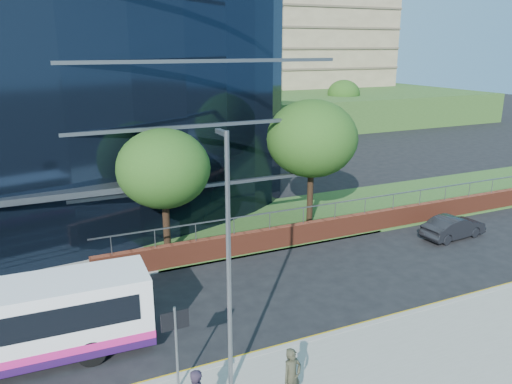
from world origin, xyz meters
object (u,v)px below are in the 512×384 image
tree_dist_f (344,94)px  parked_car (453,227)px  tree_dist_e (239,98)px  pedestrian_b (292,377)px  street_sign (176,331)px  tree_far_c (163,169)px  tree_far_d (312,139)px  streetlight_east (228,259)px

tree_dist_f → parked_car: 41.61m
tree_dist_e → tree_dist_f: tree_dist_e is taller
parked_car → pedestrian_b: pedestrian_b is taller
street_sign → parked_car: 18.71m
street_sign → tree_dist_f: size_ratio=0.46×
tree_far_c → street_sign: bearing=-103.3°
tree_far_c → tree_far_d: bearing=6.3°
tree_dist_e → streetlight_east: (-18.00, -42.17, -0.10)m
tree_dist_f → tree_dist_e: bearing=-172.9°
tree_far_d → pedestrian_b: size_ratio=4.15×
pedestrian_b → tree_far_d: bearing=44.5°
tree_dist_e → parked_car: bearing=-93.1°
tree_dist_f → parked_car: tree_dist_f is taller
tree_dist_e → tree_dist_f: bearing=7.1°
streetlight_east → pedestrian_b: streetlight_east is taller
tree_dist_f → pedestrian_b: tree_dist_f is taller
parked_car → pedestrian_b: bearing=114.4°
tree_far_d → tree_dist_f: (24.00, 32.00, -0.98)m
street_sign → tree_dist_e: bearing=64.9°
street_sign → tree_dist_e: (19.50, 41.59, 2.39)m
tree_far_c → pedestrian_b: bearing=-88.4°
tree_far_d → tree_dist_f: size_ratio=1.23×
streetlight_east → parked_car: size_ratio=2.06×
tree_dist_f → parked_car: (-17.92, -37.38, -3.57)m
tree_far_d → tree_dist_f: tree_far_d is taller
tree_far_c → parked_car: 16.18m
streetlight_east → pedestrian_b: (1.36, -1.45, -3.39)m
tree_far_c → tree_dist_f: tree_far_c is taller
tree_far_d → tree_far_c: bearing=-173.7°
tree_far_c → streetlight_east: bearing=-95.1°
tree_dist_f → parked_car: bearing=-115.6°
tree_dist_e → pedestrian_b: tree_dist_e is taller
street_sign → tree_far_d: 16.61m
streetlight_east → tree_far_c: bearing=84.9°
tree_far_c → parked_car: (15.08, -4.38, -3.90)m
parked_car → pedestrian_b: (-14.72, -8.25, 0.41)m
street_sign → pedestrian_b: size_ratio=1.56×
street_sign → streetlight_east: bearing=-21.4°
pedestrian_b → street_sign: bearing=131.4°
street_sign → tree_far_d: (11.50, 11.59, 3.04)m
parked_car → street_sign: bearing=104.6°
street_sign → tree_dist_f: tree_dist_f is taller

